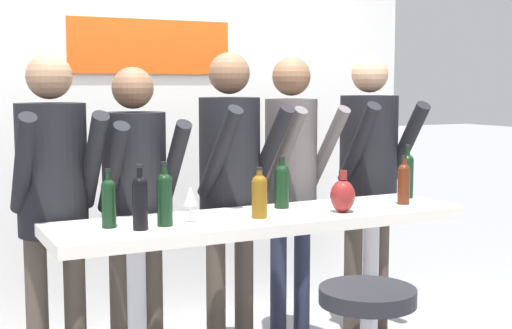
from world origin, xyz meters
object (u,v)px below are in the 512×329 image
at_px(wine_bottle_1, 259,194).
at_px(wine_bottle_2, 165,197).
at_px(wine_bottle_0, 140,200).
at_px(decorative_vase, 343,195).
at_px(tasting_table, 263,246).
at_px(person_far_left, 53,186).
at_px(person_center_right, 369,163).
at_px(wine_bottle_3, 282,184).
at_px(person_left, 135,188).
at_px(person_center_left, 231,172).
at_px(wine_bottle_6, 109,201).
at_px(wine_bottle_5, 404,182).
at_px(person_center, 292,166).
at_px(wine_glass_0, 190,197).
at_px(wine_bottle_4, 407,174).

height_order(wine_bottle_1, wine_bottle_2, wine_bottle_2).
height_order(wine_bottle_0, decorative_vase, wine_bottle_0).
relative_size(tasting_table, wine_bottle_2, 7.16).
relative_size(tasting_table, decorative_vase, 9.90).
xyz_separation_m(person_far_left, person_center_right, (2.01, 0.07, 0.01)).
distance_m(wine_bottle_2, wine_bottle_3, 0.75).
relative_size(person_left, person_center_left, 0.95).
bearing_deg(tasting_table, wine_bottle_6, 178.43).
bearing_deg(person_left, wine_bottle_3, -27.64).
relative_size(wine_bottle_1, wine_bottle_3, 0.91).
bearing_deg(wine_bottle_5, decorative_vase, -172.53).
distance_m(wine_bottle_0, wine_bottle_2, 0.14).
distance_m(tasting_table, person_center_left, 0.57).
xyz_separation_m(tasting_table, wine_bottle_6, (-0.79, 0.02, 0.29)).
height_order(tasting_table, person_center_right, person_center_right).
bearing_deg(person_center, wine_bottle_2, -153.43).
relative_size(person_far_left, wine_bottle_1, 6.98).
bearing_deg(person_left, person_center_left, -3.54).
xyz_separation_m(person_far_left, decorative_vase, (1.36, -0.60, -0.06)).
distance_m(person_center, person_center_right, 0.57).
distance_m(tasting_table, decorative_vase, 0.49).
height_order(wine_bottle_1, decorative_vase, wine_bottle_1).
relative_size(person_far_left, wine_bottle_3, 6.35).
bearing_deg(person_center_left, wine_bottle_3, -72.12).
bearing_deg(wine_bottle_1, wine_bottle_3, 40.68).
height_order(wine_bottle_5, decorative_vase, wine_bottle_5).
bearing_deg(tasting_table, wine_glass_0, -174.24).
bearing_deg(wine_bottle_3, person_center_left, 115.05).
relative_size(wine_bottle_0, wine_bottle_2, 0.99).
xyz_separation_m(person_center_right, wine_bottle_0, (-1.72, -0.64, -0.03)).
height_order(wine_bottle_3, decorative_vase, wine_bottle_3).
xyz_separation_m(tasting_table, wine_bottle_1, (-0.06, -0.07, 0.28)).
bearing_deg(wine_bottle_6, wine_glass_0, -9.50).
relative_size(person_center_left, decorative_vase, 8.18).
relative_size(wine_bottle_5, decorative_vase, 1.25).
relative_size(person_far_left, person_left, 1.04).
relative_size(person_center, wine_bottle_0, 5.92).
bearing_deg(wine_bottle_2, wine_bottle_4, 6.30).
xyz_separation_m(person_left, wine_bottle_3, (0.71, -0.35, 0.02)).
height_order(wine_bottle_1, wine_glass_0, wine_bottle_1).
height_order(person_center, wine_bottle_0, person_center).
bearing_deg(person_center_left, wine_bottle_5, -39.78).
relative_size(wine_bottle_1, decorative_vase, 1.16).
xyz_separation_m(wine_bottle_3, decorative_vase, (0.22, -0.25, -0.04)).
xyz_separation_m(wine_bottle_4, wine_bottle_6, (-1.80, -0.09, -0.02)).
height_order(person_center, wine_bottle_5, person_center).
bearing_deg(person_far_left, person_center_right, 0.69).
height_order(wine_bottle_1, wine_bottle_6, wine_bottle_6).
bearing_deg(wine_bottle_5, wine_bottle_2, 179.83).
xyz_separation_m(tasting_table, person_left, (-0.53, 0.48, 0.27)).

